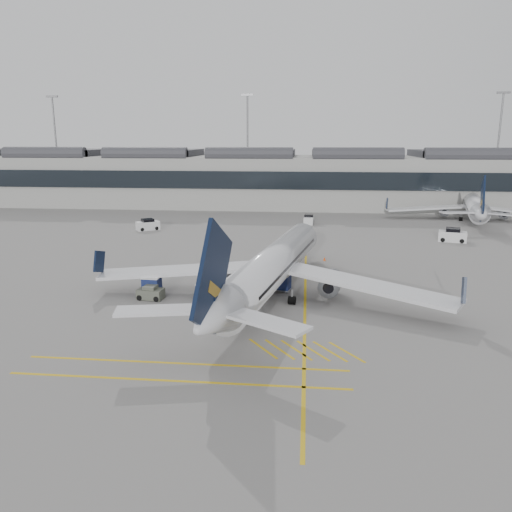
# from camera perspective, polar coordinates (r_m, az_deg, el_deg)

# --- Properties ---
(ground) EXTENTS (220.00, 220.00, 0.00)m
(ground) POSITION_cam_1_polar(r_m,az_deg,el_deg) (44.26, -7.53, -6.43)
(ground) COLOR gray
(ground) RESTS_ON ground
(terminal) EXTENTS (200.00, 20.45, 12.40)m
(terminal) POSITION_cam_1_polar(r_m,az_deg,el_deg) (113.20, 0.74, 8.89)
(terminal) COLOR #9E9E99
(terminal) RESTS_ON ground
(light_masts) EXTENTS (113.00, 0.60, 25.45)m
(light_masts) POSITION_cam_1_polar(r_m,az_deg,el_deg) (127.03, 0.56, 13.14)
(light_masts) COLOR slate
(light_masts) RESTS_ON ground
(apron_markings) EXTENTS (0.25, 60.00, 0.01)m
(apron_markings) POSITION_cam_1_polar(r_m,az_deg,el_deg) (52.64, 5.66, -3.15)
(apron_markings) COLOR gold
(apron_markings) RESTS_ON ground
(airliner_main) EXTENTS (33.77, 37.22, 9.98)m
(airliner_main) POSITION_cam_1_polar(r_m,az_deg,el_deg) (47.42, 1.84, -1.26)
(airliner_main) COLOR silver
(airliner_main) RESTS_ON ground
(airliner_far) EXTENTS (31.01, 34.27, 9.27)m
(airliner_far) POSITION_cam_1_polar(r_m,az_deg,el_deg) (101.19, 23.69, 5.30)
(airliner_far) COLOR silver
(airliner_far) RESTS_ON ground
(belt_loader) EXTENTS (4.61, 1.85, 1.85)m
(belt_loader) POSITION_cam_1_polar(r_m,az_deg,el_deg) (49.01, -1.32, -3.68)
(belt_loader) COLOR #BCB9B2
(belt_loader) RESTS_ON ground
(baggage_cart_a) EXTENTS (1.98, 1.77, 1.77)m
(baggage_cart_a) POSITION_cam_1_polar(r_m,az_deg,el_deg) (49.72, 3.01, -2.96)
(baggage_cart_a) COLOR gray
(baggage_cart_a) RESTS_ON ground
(baggage_cart_b) EXTENTS (2.24, 1.99, 2.02)m
(baggage_cart_b) POSITION_cam_1_polar(r_m,az_deg,el_deg) (50.74, -3.97, -2.48)
(baggage_cart_b) COLOR gray
(baggage_cart_b) RESTS_ON ground
(baggage_cart_c) EXTENTS (1.85, 1.56, 1.85)m
(baggage_cart_c) POSITION_cam_1_polar(r_m,az_deg,el_deg) (49.36, -11.82, -3.30)
(baggage_cart_c) COLOR gray
(baggage_cart_c) RESTS_ON ground
(baggage_cart_d) EXTENTS (1.68, 1.45, 1.60)m
(baggage_cart_d) POSITION_cam_1_polar(r_m,az_deg,el_deg) (47.21, -5.91, -4.02)
(baggage_cart_d) COLOR gray
(baggage_cart_d) RESTS_ON ground
(ramp_agent_a) EXTENTS (0.86, 0.77, 1.99)m
(ramp_agent_a) POSITION_cam_1_polar(r_m,az_deg,el_deg) (50.14, -0.90, -2.75)
(ramp_agent_a) COLOR #FF460D
(ramp_agent_a) RESTS_ON ground
(ramp_agent_b) EXTENTS (0.85, 0.67, 1.71)m
(ramp_agent_b) POSITION_cam_1_polar(r_m,az_deg,el_deg) (49.42, -0.61, -3.15)
(ramp_agent_b) COLOR orange
(ramp_agent_b) RESTS_ON ground
(pushback_tug) EXTENTS (2.55, 1.76, 1.33)m
(pushback_tug) POSITION_cam_1_polar(r_m,az_deg,el_deg) (48.31, -11.94, -4.17)
(pushback_tug) COLOR #525548
(pushback_tug) RESTS_ON ground
(safety_cone_nose) EXTENTS (0.34, 0.34, 0.47)m
(safety_cone_nose) POSITION_cam_1_polar(r_m,az_deg,el_deg) (62.69, 7.83, -0.31)
(safety_cone_nose) COLOR #F24C0A
(safety_cone_nose) RESTS_ON ground
(safety_cone_engine) EXTENTS (0.33, 0.33, 0.46)m
(safety_cone_engine) POSITION_cam_1_polar(r_m,az_deg,el_deg) (51.59, 7.38, -3.28)
(safety_cone_engine) COLOR #F24C0A
(safety_cone_engine) RESTS_ON ground
(service_van_left) EXTENTS (4.03, 3.58, 1.87)m
(service_van_left) POSITION_cam_1_polar(r_m,az_deg,el_deg) (84.81, -12.26, 3.48)
(service_van_left) COLOR silver
(service_van_left) RESTS_ON ground
(service_van_mid) EXTENTS (1.88, 3.39, 1.68)m
(service_van_mid) POSITION_cam_1_polar(r_m,az_deg,el_deg) (89.48, 6.06, 4.16)
(service_van_mid) COLOR silver
(service_van_mid) RESTS_ON ground
(service_van_right) EXTENTS (4.29, 2.90, 2.01)m
(service_van_right) POSITION_cam_1_polar(r_m,az_deg,el_deg) (78.97, 21.54, 2.19)
(service_van_right) COLOR silver
(service_van_right) RESTS_ON ground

